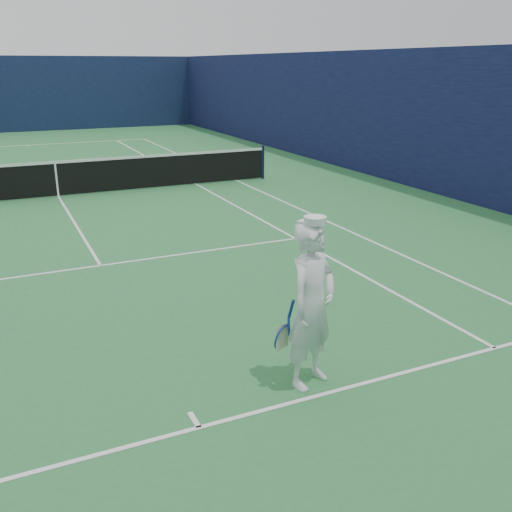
{
  "coord_description": "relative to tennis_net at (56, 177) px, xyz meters",
  "views": [
    {
      "loc": [
        -1.56,
        -16.66,
        3.55
      ],
      "look_at": [
        1.48,
        -10.08,
        1.11
      ],
      "focal_mm": 40.0,
      "sensor_mm": 36.0,
      "label": 1
    }
  ],
  "objects": [
    {
      "name": "ground",
      "position": [
        0.0,
        0.0,
        -0.55
      ],
      "size": [
        80.0,
        80.0,
        0.0
      ],
      "primitive_type": "plane",
      "color": "#2C733B",
      "rests_on": "ground"
    },
    {
      "name": "court_markings",
      "position": [
        0.0,
        0.0,
        -0.55
      ],
      "size": [
        11.03,
        23.83,
        0.01
      ],
      "color": "white",
      "rests_on": "ground"
    },
    {
      "name": "windscreen_fence",
      "position": [
        0.0,
        0.0,
        1.45
      ],
      "size": [
        20.12,
        36.12,
        4.0
      ],
      "color": "#101A3A",
      "rests_on": "ground"
    },
    {
      "name": "tennis_net",
      "position": [
        0.0,
        0.0,
        0.0
      ],
      "size": [
        12.88,
        0.09,
        1.07
      ],
      "color": "#141E4C",
      "rests_on": "ground"
    },
    {
      "name": "tennis_player",
      "position": [
        1.48,
        -11.58,
        0.43
      ],
      "size": [
        0.91,
        0.72,
        2.01
      ],
      "rotation": [
        0.0,
        0.0,
        0.43
      ],
      "color": "white",
      "rests_on": "ground"
    }
  ]
}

